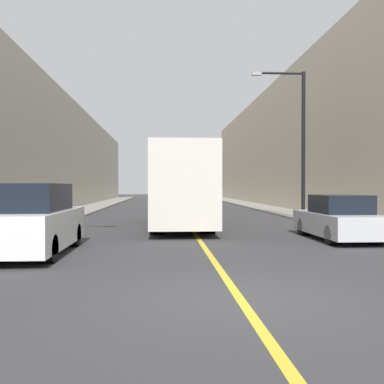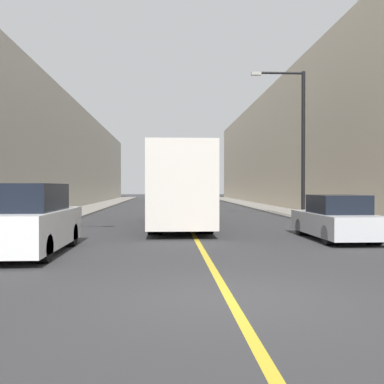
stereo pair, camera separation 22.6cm
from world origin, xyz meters
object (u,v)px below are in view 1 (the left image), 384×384
at_px(bus, 179,186).
at_px(street_lamp_right, 299,134).
at_px(parked_suv_left, 32,222).
at_px(car_right_near, 338,220).

height_order(bus, street_lamp_right, street_lamp_right).
relative_size(bus, parked_suv_left, 2.30).
xyz_separation_m(bus, car_right_near, (5.17, -5.67, -1.14)).
relative_size(car_right_near, street_lamp_right, 0.58).
height_order(bus, car_right_near, bus).
distance_m(car_right_near, street_lamp_right, 9.34).
bearing_deg(car_right_near, bus, 132.36).
distance_m(bus, car_right_near, 7.76).
bearing_deg(bus, parked_suv_left, -116.90).
height_order(car_right_near, street_lamp_right, street_lamp_right).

